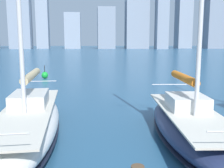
{
  "coord_description": "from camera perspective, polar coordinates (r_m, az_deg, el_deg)",
  "views": [
    {
      "loc": [
        1.48,
        3.48,
        3.82
      ],
      "look_at": [
        0.61,
        -6.69,
        2.2
      ],
      "focal_mm": 42.0,
      "sensor_mm": 36.0,
      "label": 1
    }
  ],
  "objects": [
    {
      "name": "city_skyline",
      "position": [
        164.69,
        -5.65,
        14.81
      ],
      "size": [
        164.84,
        23.9,
        53.82
      ],
      "color": "gray",
      "rests_on": "ground"
    },
    {
      "name": "sailboat_orange",
      "position": [
        10.72,
        16.55,
        -8.41
      ],
      "size": [
        2.95,
        8.14,
        9.22
      ],
      "color": "navy",
      "rests_on": "ground"
    },
    {
      "name": "sailboat_tan",
      "position": [
        11.05,
        -17.69,
        -7.78
      ],
      "size": [
        2.91,
        9.56,
        11.16
      ],
      "color": "white",
      "rests_on": "ground"
    },
    {
      "name": "channel_buoy",
      "position": [
        29.13,
        -14.42,
        1.91
      ],
      "size": [
        0.7,
        0.7,
        1.4
      ],
      "color": "green",
      "rests_on": "ground"
    }
  ]
}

